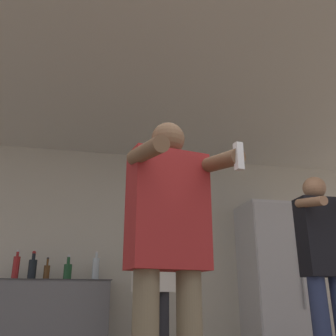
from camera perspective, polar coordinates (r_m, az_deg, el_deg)
wall_back at (r=4.82m, az=-4.85°, el=-12.54°), size 7.00×0.06×2.55m
ceiling_slab at (r=3.62m, az=-0.62°, el=11.65°), size 7.00×3.88×0.05m
refrigerator at (r=4.96m, az=15.63°, el=-16.08°), size 0.66×0.65×1.87m
counter at (r=4.47m, az=-17.96°, el=-21.76°), size 1.29×0.57×0.91m
bottle_tall_gin at (r=4.48m, az=-22.16°, el=-13.78°), size 0.07×0.07×0.31m
bottle_short_whiskey at (r=4.43m, az=-18.01°, el=-14.78°), size 0.06×0.06×0.24m
bottle_amber_bourbon at (r=4.42m, az=-15.05°, el=-14.87°), size 0.09×0.09×0.27m
bottle_green_wine at (r=4.42m, az=-10.96°, el=-14.78°), size 0.08×0.08×0.31m
bottle_red_label at (r=4.45m, az=-19.96°, el=-14.15°), size 0.09×0.09×0.30m
person_woman_foreground at (r=2.00m, az=0.15°, el=-11.51°), size 0.56×0.59×1.69m
person_man_side at (r=3.47m, az=22.85°, el=-13.51°), size 0.42×0.48×1.75m
person_spectator_back at (r=3.63m, az=-2.14°, el=-16.22°), size 0.53×0.54×1.57m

